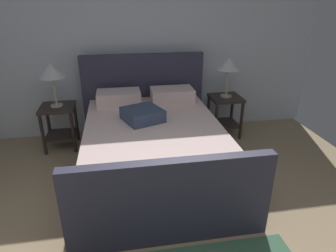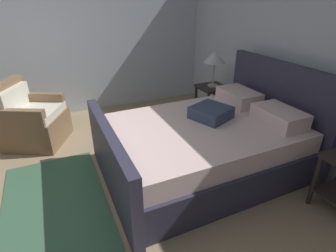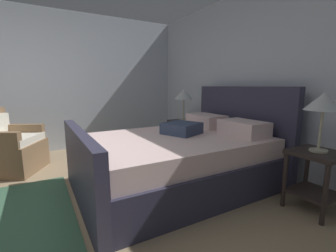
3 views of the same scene
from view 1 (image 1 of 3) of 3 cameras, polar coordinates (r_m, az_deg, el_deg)
name	(u,v)px [view 1 (image 1 of 3)]	position (r m, az deg, el deg)	size (l,w,h in m)	color
wall_back	(144,45)	(4.40, -4.64, 15.27)	(5.17, 0.12, 2.58)	silver
bed	(153,144)	(3.45, -2.92, -3.53)	(1.70, 2.28, 1.21)	#302F43
nightstand_right	(225,109)	(4.44, 10.88, 3.15)	(0.44, 0.44, 0.60)	#2D2421
table_lamp_right	(228,65)	(4.26, 11.57, 11.52)	(0.33, 0.33, 0.56)	#B7B293
nightstand_left	(59,120)	(4.25, -20.21, 1.12)	(0.44, 0.44, 0.60)	#2D2421
table_lamp_left	(51,72)	(4.06, -21.52, 9.73)	(0.33, 0.33, 0.57)	#B7B293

